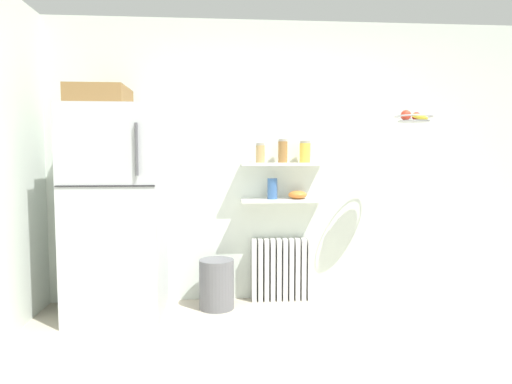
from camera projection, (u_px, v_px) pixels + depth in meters
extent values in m
plane|color=#B2A893|center=(320.00, 371.00, 2.83)|extent=(7.04, 7.04, 0.00)
cube|color=silver|center=(286.00, 162.00, 4.27)|extent=(7.04, 0.10, 2.60)
cube|color=#B7BABF|center=(117.00, 212.00, 3.79)|extent=(0.76, 0.70, 1.77)
cube|color=#262628|center=(105.00, 186.00, 3.42)|extent=(0.75, 0.01, 0.01)
cylinder|color=#4C4C51|center=(136.00, 149.00, 3.40)|extent=(0.02, 0.02, 0.40)
cube|color=olive|center=(100.00, 97.00, 3.70)|extent=(0.46, 0.49, 0.16)
cube|color=white|center=(254.00, 270.00, 4.19)|extent=(0.04, 0.12, 0.58)
cube|color=white|center=(260.00, 270.00, 4.20)|extent=(0.04, 0.12, 0.58)
cube|color=white|center=(266.00, 270.00, 4.20)|extent=(0.04, 0.12, 0.58)
cube|color=white|center=(272.00, 270.00, 4.21)|extent=(0.04, 0.12, 0.58)
cube|color=white|center=(279.00, 270.00, 4.21)|extent=(0.04, 0.12, 0.58)
cube|color=white|center=(285.00, 269.00, 4.22)|extent=(0.04, 0.12, 0.58)
cube|color=white|center=(291.00, 269.00, 4.22)|extent=(0.04, 0.12, 0.58)
cube|color=white|center=(297.00, 269.00, 4.23)|extent=(0.04, 0.12, 0.58)
cube|color=white|center=(303.00, 269.00, 4.23)|extent=(0.04, 0.12, 0.58)
cube|color=white|center=(309.00, 269.00, 4.23)|extent=(0.04, 0.12, 0.58)
cube|color=white|center=(282.00, 200.00, 4.13)|extent=(0.76, 0.22, 0.02)
cube|color=white|center=(283.00, 164.00, 4.11)|extent=(0.76, 0.22, 0.02)
cylinder|color=tan|center=(260.00, 154.00, 4.08)|extent=(0.08, 0.08, 0.16)
cylinder|color=gray|center=(260.00, 144.00, 4.08)|extent=(0.08, 0.08, 0.02)
cylinder|color=olive|center=(283.00, 152.00, 4.10)|extent=(0.09, 0.09, 0.19)
cylinder|color=gray|center=(283.00, 140.00, 4.09)|extent=(0.08, 0.08, 0.02)
cylinder|color=yellow|center=(305.00, 153.00, 4.12)|extent=(0.10, 0.10, 0.18)
cylinder|color=gray|center=(305.00, 142.00, 4.11)|extent=(0.09, 0.09, 0.02)
cylinder|color=#38609E|center=(272.00, 189.00, 4.12)|extent=(0.09, 0.09, 0.19)
ellipsoid|color=orange|center=(298.00, 195.00, 4.14)|extent=(0.17, 0.17, 0.08)
cylinder|color=slate|center=(217.00, 284.00, 3.99)|extent=(0.31, 0.31, 0.44)
torus|color=#B2B2B7|center=(414.00, 116.00, 3.79)|extent=(0.32, 0.32, 0.01)
cylinder|color=#A8A8AD|center=(414.00, 121.00, 3.79)|extent=(0.26, 0.26, 0.01)
sphere|color=red|center=(416.00, 116.00, 3.80)|extent=(0.07, 0.07, 0.07)
sphere|color=red|center=(406.00, 115.00, 3.77)|extent=(0.09, 0.09, 0.09)
ellipsoid|color=yellow|center=(420.00, 117.00, 3.76)|extent=(0.18, 0.09, 0.07)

